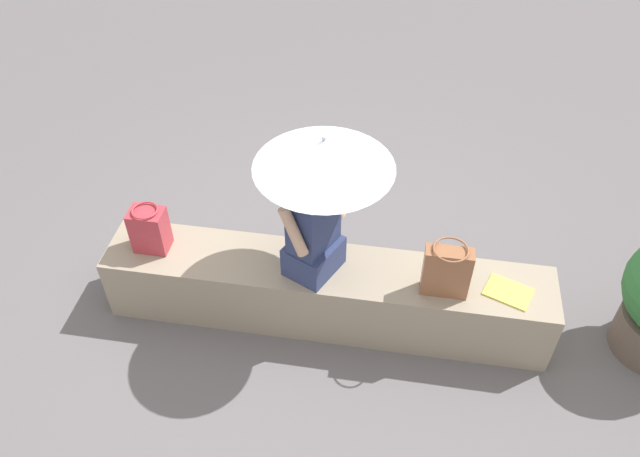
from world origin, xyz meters
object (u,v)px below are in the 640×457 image
parasol (324,154)px  person_seated (313,224)px  tote_bag_canvas (447,271)px  magazine (508,292)px  handbag_black (149,230)px

parasol → person_seated: bearing=-146.9°
person_seated → tote_bag_canvas: size_ratio=2.39×
magazine → handbag_black: bearing=-159.2°
person_seated → handbag_black: person_seated is taller
person_seated → handbag_black: bearing=179.2°
parasol → handbag_black: bearing=-178.9°
handbag_black → tote_bag_canvas: (1.94, -0.08, 0.02)m
parasol → tote_bag_canvas: bearing=-7.6°
person_seated → magazine: bearing=-0.7°
person_seated → tote_bag_canvas: person_seated is taller
parasol → handbag_black: size_ratio=3.05×
parasol → magazine: (1.19, -0.05, -0.89)m
tote_bag_canvas → magazine: tote_bag_canvas is taller
handbag_black → parasol: bearing=1.1°
person_seated → handbag_black: (-1.10, 0.01, -0.23)m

